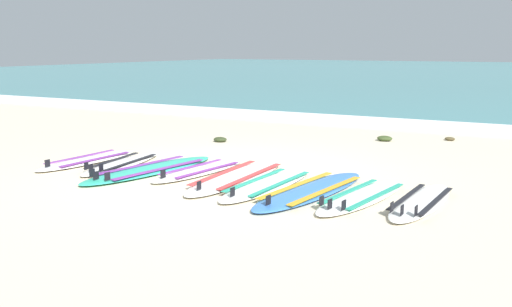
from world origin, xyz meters
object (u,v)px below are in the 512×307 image
Objects in this scene: surfboard_0 at (88,160)px; surfboard_4 at (237,176)px; surfboard_1 at (122,164)px; surfboard_6 at (311,190)px; surfboard_7 at (363,196)px; surfboard_5 at (268,184)px; surfboard_8 at (421,202)px; surfboard_3 at (200,171)px; surfboard_2 at (150,169)px.

surfboard_4 is at bearing 2.61° from surfboard_0.
surfboard_1 is 0.78× the size of surfboard_6.
surfboard_5 is at bearing 179.60° from surfboard_7.
surfboard_8 is (1.37, 0.12, 0.00)m from surfboard_6.
surfboard_4 is (2.74, 0.12, -0.00)m from surfboard_0.
surfboard_3 and surfboard_5 have the same top height.
surfboard_4 and surfboard_7 have the same top height.
surfboard_4 and surfboard_6 have the same top height.
surfboard_2 and surfboard_6 have the same top height.
surfboard_3 is 0.78× the size of surfboard_4.
surfboard_0 is 4.65m from surfboard_7.
surfboard_0 is at bearing -179.84° from surfboard_8.
surfboard_3 is 0.69m from surfboard_4.
surfboard_7 is at bearing 0.16° from surfboard_2.
surfboard_2 is 0.76m from surfboard_3.
surfboard_0 is 0.81× the size of surfboard_6.
surfboard_6 is 1.37m from surfboard_8.
surfboard_5 and surfboard_6 have the same top height.
surfboard_4 is 1.13× the size of surfboard_5.
surfboard_0 is at bearing 176.13° from surfboard_2.
surfboard_4 is (2.07, 0.08, -0.00)m from surfboard_1.
surfboard_1 is 2.66m from surfboard_5.
surfboard_5 is at bearing -1.25° from surfboard_0.
surfboard_8 is at bearing 2.49° from surfboard_5.
surfboard_6 is at bearing -178.36° from surfboard_7.
surfboard_4 is at bearing 169.60° from surfboard_6.
surfboard_6 is 0.68m from surfboard_7.
surfboard_6 is 1.28× the size of surfboard_8.
surfboard_2 is 3.30m from surfboard_7.
surfboard_6 is at bearing -1.46° from surfboard_0.
surfboard_6 is (1.92, -0.29, -0.00)m from surfboard_3.
surfboard_3 is 2.61m from surfboard_7.
surfboard_3 and surfboard_7 have the same top height.
surfboard_4 is at bearing 173.82° from surfboard_7.
surfboard_0 is 2.74m from surfboard_4.
surfboard_4 is at bearing -5.06° from surfboard_3.
surfboard_5 is at bearing -18.52° from surfboard_4.
surfboard_5 and surfboard_7 have the same top height.
surfboard_0 is at bearing -174.84° from surfboard_3.
surfboard_7 is at bearing -6.18° from surfboard_4.
surfboard_6 is (3.97, -0.10, -0.00)m from surfboard_0.
surfboard_0 is 3.33m from surfboard_5.
surfboard_8 is (5.34, 0.02, 0.00)m from surfboard_0.
surfboard_5 is (1.27, -0.26, -0.00)m from surfboard_3.
surfboard_4 is at bearing 177.59° from surfboard_8.
surfboard_3 is at bearing 168.56° from surfboard_5.
surfboard_3 is at bearing 174.12° from surfboard_7.
surfboard_1 and surfboard_8 have the same top height.
surfboard_7 is (1.32, -0.01, 0.00)m from surfboard_5.
surfboard_2 is (1.34, -0.09, 0.00)m from surfboard_0.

